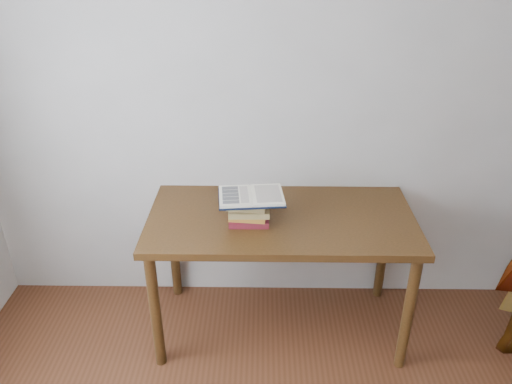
{
  "coord_description": "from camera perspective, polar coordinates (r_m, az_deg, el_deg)",
  "views": [
    {
      "loc": [
        -0.04,
        -1.01,
        2.21
      ],
      "look_at": [
        -0.07,
        1.23,
        1.03
      ],
      "focal_mm": 35.0,
      "sensor_mm": 36.0,
      "label": 1
    }
  ],
  "objects": [
    {
      "name": "book_stack",
      "position": [
        2.69,
        -0.93,
        -1.99
      ],
      "size": [
        0.26,
        0.2,
        0.16
      ],
      "color": "maroon",
      "rests_on": "desk"
    },
    {
      "name": "open_book",
      "position": [
        2.63,
        -0.54,
        -0.49
      ],
      "size": [
        0.37,
        0.27,
        0.03
      ],
      "rotation": [
        0.0,
        0.0,
        0.1
      ],
      "color": "black",
      "rests_on": "book_stack"
    },
    {
      "name": "room_shell",
      "position": [
        1.17,
        -1.18,
        -2.08
      ],
      "size": [
        3.54,
        3.54,
        2.62
      ],
      "color": "#B7B3AD",
      "rests_on": "ground"
    },
    {
      "name": "desk",
      "position": [
        2.83,
        2.87,
        -4.48
      ],
      "size": [
        1.48,
        0.74,
        0.8
      ],
      "color": "#482A12",
      "rests_on": "ground"
    }
  ]
}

